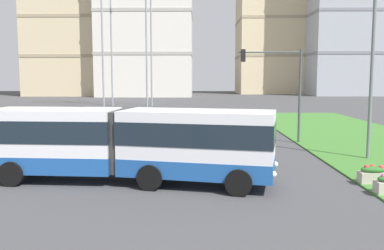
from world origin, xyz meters
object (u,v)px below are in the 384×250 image
(car_maroon_sedan, at_px, (110,126))
(streetlight_median, at_px, (372,70))
(apartment_tower_centre, at_px, (274,4))
(apartment_tower_westcentre, at_px, (146,16))
(apartment_tower_west, at_px, (71,3))
(traffic_light_far_right, at_px, (280,79))
(articulated_bus, at_px, (129,142))
(flower_planter_4, at_px, (373,174))

(car_maroon_sedan, distance_m, streetlight_median, 18.12)
(apartment_tower_centre, bearing_deg, apartment_tower_westcentre, -150.80)
(car_maroon_sedan, relative_size, apartment_tower_westcentre, 0.12)
(apartment_tower_west, bearing_deg, traffic_light_far_right, -64.60)
(articulated_bus, distance_m, apartment_tower_west, 92.46)
(streetlight_median, xyz_separation_m, apartment_tower_centre, (11.84, 95.31, 19.46))
(articulated_bus, distance_m, flower_planter_4, 9.95)
(car_maroon_sedan, bearing_deg, streetlight_median, -29.27)
(flower_planter_4, bearing_deg, apartment_tower_westcentre, 103.04)
(apartment_tower_west, bearing_deg, flower_planter_4, -66.47)
(apartment_tower_centre, bearing_deg, traffic_light_far_right, -99.78)
(apartment_tower_west, xyz_separation_m, apartment_tower_westcentre, (18.45, -3.91, -3.83))
(car_maroon_sedan, distance_m, flower_planter_4, 19.37)
(flower_planter_4, bearing_deg, streetlight_median, 69.95)
(flower_planter_4, xyz_separation_m, traffic_light_far_right, (-1.73, 10.78, 3.79))
(flower_planter_4, relative_size, apartment_tower_west, 0.02)
(articulated_bus, relative_size, streetlight_median, 1.41)
(flower_planter_4, relative_size, apartment_tower_centre, 0.02)
(flower_planter_4, distance_m, streetlight_median, 6.99)
(streetlight_median, height_order, apartment_tower_westcentre, apartment_tower_westcentre)
(streetlight_median, bearing_deg, apartment_tower_westcentre, 105.22)
(car_maroon_sedan, xyz_separation_m, traffic_light_far_right, (11.80, -3.08, 3.46))
(streetlight_median, bearing_deg, car_maroon_sedan, 150.73)
(apartment_tower_westcentre, relative_size, apartment_tower_centre, 0.76)
(flower_planter_4, relative_size, streetlight_median, 0.13)
(car_maroon_sedan, height_order, apartment_tower_west, apartment_tower_west)
(streetlight_median, distance_m, apartment_tower_centre, 97.99)
(apartment_tower_west, xyz_separation_m, apartment_tower_centre, (51.23, 14.41, 1.88))
(car_maroon_sedan, xyz_separation_m, flower_planter_4, (13.53, -13.85, -0.33))
(streetlight_median, bearing_deg, traffic_light_far_right, 123.05)
(articulated_bus, relative_size, traffic_light_far_right, 1.96)
(car_maroon_sedan, distance_m, apartment_tower_west, 79.10)
(flower_planter_4, bearing_deg, apartment_tower_centre, 82.22)
(articulated_bus, height_order, car_maroon_sedan, articulated_bus)
(flower_planter_4, relative_size, traffic_light_far_right, 0.18)
(traffic_light_far_right, relative_size, streetlight_median, 0.72)
(traffic_light_far_right, xyz_separation_m, apartment_tower_west, (-35.77, 75.32, 18.06))
(flower_planter_4, xyz_separation_m, streetlight_median, (1.90, 5.21, 4.27))
(flower_planter_4, xyz_separation_m, apartment_tower_west, (-37.49, 86.10, 21.85))
(articulated_bus, relative_size, apartment_tower_centre, 0.25)
(streetlight_median, bearing_deg, articulated_bus, -157.41)
(car_maroon_sedan, height_order, traffic_light_far_right, traffic_light_far_right)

